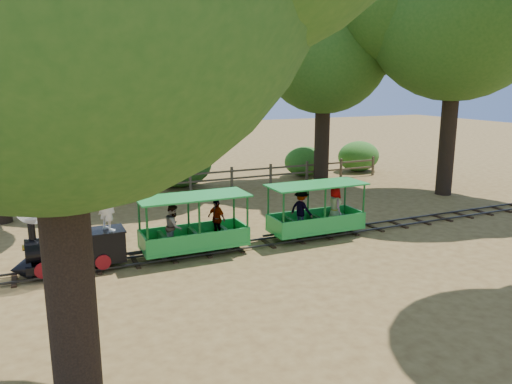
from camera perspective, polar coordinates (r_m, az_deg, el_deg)
name	(u,v)px	position (r m, az deg, el deg)	size (l,w,h in m)	color
ground	(296,240)	(15.76, 4.60, -5.45)	(90.00, 90.00, 0.00)	olive
track	(296,238)	(15.74, 4.60, -5.21)	(22.00, 1.00, 0.10)	#3F3D3A
locomotive	(64,204)	(13.53, -21.09, -1.33)	(2.82, 1.33, 3.24)	black
carriage_front	(193,229)	(14.30, -7.20, -4.26)	(3.13, 1.28, 1.63)	green
carriage_rear	(316,213)	(15.87, 6.82, -2.42)	(3.13, 1.28, 1.63)	green
oak_nc	(151,7)	(23.51, -11.88, 20.03)	(9.38, 8.25, 11.38)	#2D2116
oak_ne	(323,40)	(24.38, 7.70, 16.88)	(7.75, 6.82, 9.53)	#2D2116
fence	(211,178)	(22.73, -5.13, 1.66)	(18.10, 0.10, 1.00)	brown
shrub_west	(96,173)	(22.88, -17.79, 2.04)	(2.66, 2.05, 1.84)	#2D6B1E
shrub_mid_w	(180,165)	(23.56, -8.67, 3.09)	(3.00, 2.31, 2.08)	#2D6B1E
shrub_mid_e	(305,161)	(26.17, 5.59, 3.51)	(2.21, 1.70, 1.53)	#2D6B1E
shrub_east	(359,156)	(27.99, 11.65, 4.03)	(2.39, 1.84, 1.66)	#2D6B1E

